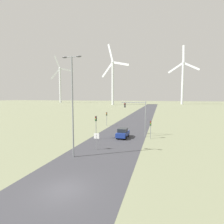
{
  "coord_description": "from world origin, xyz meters",
  "views": [
    {
      "loc": [
        7.54,
        -12.34,
        7.75
      ],
      "look_at": [
        0.0,
        14.86,
        5.25
      ],
      "focal_mm": 28.0,
      "sensor_mm": 36.0,
      "label": 1
    }
  ],
  "objects": [
    {
      "name": "stop_sign_near",
      "position": [
        -1.28,
        11.04,
        1.71
      ],
      "size": [
        0.81,
        0.07,
        2.45
      ],
      "color": "gray",
      "rests_on": "ground"
    },
    {
      "name": "streetlamp",
      "position": [
        -3.06,
        7.4,
        7.64
      ],
      "size": [
        2.61,
        0.32,
        12.69
      ],
      "color": "gray",
      "rests_on": "ground"
    },
    {
      "name": "traffic_light_post_near_right",
      "position": [
        5.9,
        20.13,
        2.45
      ],
      "size": [
        0.28,
        0.34,
        3.33
      ],
      "color": "gray",
      "rests_on": "ground"
    },
    {
      "name": "road_surface",
      "position": [
        0.0,
        48.0,
        0.0
      ],
      "size": [
        10.0,
        240.0,
        0.01
      ],
      "color": "#38383D",
      "rests_on": "ground"
    },
    {
      "name": "traffic_light_post_mid_left",
      "position": [
        -6.15,
        31.66,
        2.63
      ],
      "size": [
        0.28,
        0.34,
        3.59
      ],
      "color": "gray",
      "rests_on": "ground"
    },
    {
      "name": "traffic_light_post_near_left",
      "position": [
        -3.59,
        16.93,
        3.11
      ],
      "size": [
        0.28,
        0.34,
        4.25
      ],
      "color": "gray",
      "rests_on": "ground"
    },
    {
      "name": "car_approaching",
      "position": [
        0.85,
        19.38,
        0.91
      ],
      "size": [
        1.92,
        4.15,
        1.83
      ],
      "color": "navy",
      "rests_on": "ground"
    },
    {
      "name": "wind_turbine_far_left",
      "position": [
        -111.59,
        178.98,
        25.69
      ],
      "size": [
        26.05,
        11.2,
        57.71
      ],
      "color": "silver",
      "rests_on": "ground"
    },
    {
      "name": "wind_turbine_center",
      "position": [
        28.45,
        175.6,
        25.34
      ],
      "size": [
        28.7,
        9.84,
        57.86
      ],
      "color": "silver",
      "rests_on": "ground"
    },
    {
      "name": "traffic_light_mast_overhead",
      "position": [
        3.26,
        21.61,
        4.85
      ],
      "size": [
        4.83,
        0.35,
        6.84
      ],
      "color": "gray",
      "rests_on": "ground"
    },
    {
      "name": "wind_turbine_left",
      "position": [
        -34.94,
        143.63,
        24.24
      ],
      "size": [
        28.13,
        10.36,
        55.66
      ],
      "color": "silver",
      "rests_on": "ground"
    },
    {
      "name": "ground_plane",
      "position": [
        0.0,
        0.0,
        0.0
      ],
      "size": [
        600.0,
        600.0,
        0.0
      ],
      "primitive_type": "plane",
      "color": "#757A5B"
    }
  ]
}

